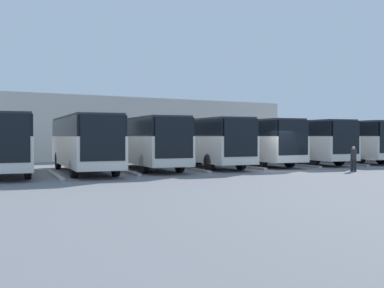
{
  "coord_description": "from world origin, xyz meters",
  "views": [
    {
      "loc": [
        20.26,
        22.54,
        2.17
      ],
      "look_at": [
        3.14,
        -5.49,
        1.62
      ],
      "focal_mm": 45.0,
      "sensor_mm": 36.0,
      "label": 1
    }
  ],
  "objects_px": {
    "bus_2": "(299,140)",
    "pedestrian": "(353,158)",
    "bus_4": "(204,141)",
    "bus_0": "(374,140)",
    "bus_5": "(145,141)",
    "bus_6": "(84,141)",
    "bus_1": "(341,140)",
    "bus_7": "(3,142)",
    "bus_3": "(251,140)"
  },
  "relations": [
    {
      "from": "bus_2",
      "to": "pedestrian",
      "type": "xyz_separation_m",
      "value": [
        3.2,
        7.97,
        -1.02
      ]
    },
    {
      "from": "bus_2",
      "to": "bus_4",
      "type": "bearing_deg",
      "value": 7.62
    },
    {
      "from": "bus_0",
      "to": "bus_4",
      "type": "bearing_deg",
      "value": 7.71
    },
    {
      "from": "bus_2",
      "to": "bus_5",
      "type": "height_order",
      "value": "same"
    },
    {
      "from": "bus_0",
      "to": "bus_6",
      "type": "relative_size",
      "value": 1.0
    },
    {
      "from": "bus_1",
      "to": "bus_7",
      "type": "bearing_deg",
      "value": 7.19
    },
    {
      "from": "bus_1",
      "to": "pedestrian",
      "type": "xyz_separation_m",
      "value": [
        7.56,
        7.62,
        -1.02
      ]
    },
    {
      "from": "bus_3",
      "to": "bus_7",
      "type": "distance_m",
      "value": 17.47
    },
    {
      "from": "bus_0",
      "to": "bus_2",
      "type": "relative_size",
      "value": 1.0
    },
    {
      "from": "pedestrian",
      "to": "bus_1",
      "type": "bearing_deg",
      "value": 105.49
    },
    {
      "from": "bus_3",
      "to": "pedestrian",
      "type": "bearing_deg",
      "value": 107.15
    },
    {
      "from": "bus_6",
      "to": "bus_0",
      "type": "bearing_deg",
      "value": -170.73
    },
    {
      "from": "bus_6",
      "to": "bus_7",
      "type": "distance_m",
      "value": 4.44
    },
    {
      "from": "bus_3",
      "to": "bus_4",
      "type": "bearing_deg",
      "value": 12.25
    },
    {
      "from": "bus_4",
      "to": "bus_2",
      "type": "bearing_deg",
      "value": -172.38
    },
    {
      "from": "bus_3",
      "to": "bus_4",
      "type": "distance_m",
      "value": 4.37
    },
    {
      "from": "bus_0",
      "to": "bus_1",
      "type": "xyz_separation_m",
      "value": [
        4.37,
        0.13,
        0.0
      ]
    },
    {
      "from": "bus_0",
      "to": "bus_7",
      "type": "bearing_deg",
      "value": 7.73
    },
    {
      "from": "bus_6",
      "to": "bus_1",
      "type": "bearing_deg",
      "value": -171.07
    },
    {
      "from": "bus_1",
      "to": "bus_6",
      "type": "relative_size",
      "value": 1.0
    },
    {
      "from": "bus_0",
      "to": "bus_3",
      "type": "bearing_deg",
      "value": 6.2
    },
    {
      "from": "bus_3",
      "to": "bus_7",
      "type": "height_order",
      "value": "same"
    },
    {
      "from": "bus_1",
      "to": "bus_4",
      "type": "distance_m",
      "value": 13.11
    },
    {
      "from": "pedestrian",
      "to": "bus_7",
      "type": "bearing_deg",
      "value": -144.43
    },
    {
      "from": "bus_7",
      "to": "pedestrian",
      "type": "distance_m",
      "value": 20.54
    },
    {
      "from": "bus_3",
      "to": "bus_4",
      "type": "relative_size",
      "value": 1.0
    },
    {
      "from": "bus_6",
      "to": "bus_4",
      "type": "bearing_deg",
      "value": -167.62
    },
    {
      "from": "bus_1",
      "to": "bus_7",
      "type": "relative_size",
      "value": 1.0
    },
    {
      "from": "bus_0",
      "to": "bus_6",
      "type": "distance_m",
      "value": 26.2
    },
    {
      "from": "bus_1",
      "to": "bus_7",
      "type": "distance_m",
      "value": 26.22
    },
    {
      "from": "bus_5",
      "to": "pedestrian",
      "type": "bearing_deg",
      "value": 148.73
    },
    {
      "from": "bus_4",
      "to": "bus_5",
      "type": "xyz_separation_m",
      "value": [
        4.37,
        -0.24,
        0.0
      ]
    },
    {
      "from": "bus_0",
      "to": "bus_6",
      "type": "xyz_separation_m",
      "value": [
        26.2,
        0.0,
        0.0
      ]
    },
    {
      "from": "bus_1",
      "to": "bus_2",
      "type": "bearing_deg",
      "value": 4.64
    },
    {
      "from": "bus_7",
      "to": "bus_2",
      "type": "bearing_deg",
      "value": -172.3
    },
    {
      "from": "bus_3",
      "to": "bus_7",
      "type": "bearing_deg",
      "value": 8.88
    },
    {
      "from": "bus_1",
      "to": "bus_5",
      "type": "bearing_deg",
      "value": 6.48
    },
    {
      "from": "bus_4",
      "to": "bus_6",
      "type": "bearing_deg",
      "value": 12.38
    },
    {
      "from": "bus_1",
      "to": "bus_7",
      "type": "xyz_separation_m",
      "value": [
        26.2,
        -0.95,
        0.0
      ]
    },
    {
      "from": "bus_6",
      "to": "pedestrian",
      "type": "bearing_deg",
      "value": 160.76
    },
    {
      "from": "bus_3",
      "to": "bus_5",
      "type": "relative_size",
      "value": 1.0
    },
    {
      "from": "bus_7",
      "to": "bus_3",
      "type": "bearing_deg",
      "value": -171.12
    },
    {
      "from": "bus_5",
      "to": "bus_7",
      "type": "bearing_deg",
      "value": 8.61
    },
    {
      "from": "bus_4",
      "to": "bus_5",
      "type": "bearing_deg",
      "value": 6.06
    },
    {
      "from": "bus_3",
      "to": "bus_6",
      "type": "height_order",
      "value": "same"
    },
    {
      "from": "bus_1",
      "to": "pedestrian",
      "type": "distance_m",
      "value": 10.78
    },
    {
      "from": "bus_0",
      "to": "bus_4",
      "type": "height_order",
      "value": "same"
    },
    {
      "from": "bus_0",
      "to": "bus_3",
      "type": "relative_size",
      "value": 1.0
    },
    {
      "from": "bus_0",
      "to": "bus_5",
      "type": "relative_size",
      "value": 1.0
    },
    {
      "from": "bus_1",
      "to": "bus_2",
      "type": "height_order",
      "value": "same"
    }
  ]
}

